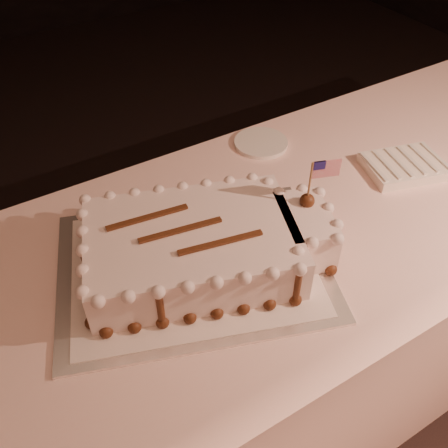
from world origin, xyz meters
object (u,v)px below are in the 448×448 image
banquet_table (247,329)px  side_plate (261,143)px  cake_board (193,266)px  sheet_cake (206,245)px  napkin_stack (404,166)px

banquet_table → side_plate: side_plate is taller
cake_board → sheet_cake: size_ratio=1.01×
sheet_cake → side_plate: 0.50m
cake_board → side_plate: (0.40, 0.32, 0.00)m
cake_board → napkin_stack: bearing=20.8°
sheet_cake → cake_board: bearing=160.6°
napkin_stack → side_plate: (-0.26, 0.30, -0.01)m
sheet_cake → napkin_stack: (0.63, 0.02, -0.05)m
napkin_stack → sheet_cake: bearing=-177.8°
banquet_table → side_plate: 0.54m
sheet_cake → napkin_stack: 0.63m
napkin_stack → cake_board: bearing=-178.8°
side_plate → sheet_cake: bearing=-138.4°
cake_board → side_plate: bearing=58.1°
banquet_table → side_plate: bearing=52.5°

